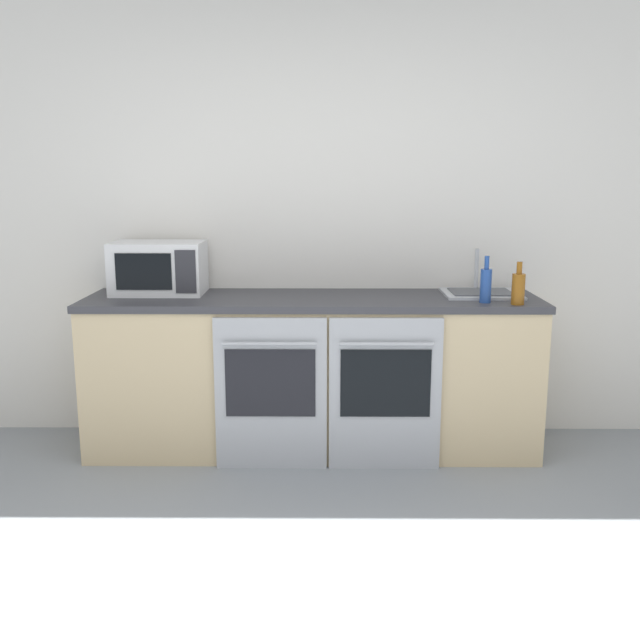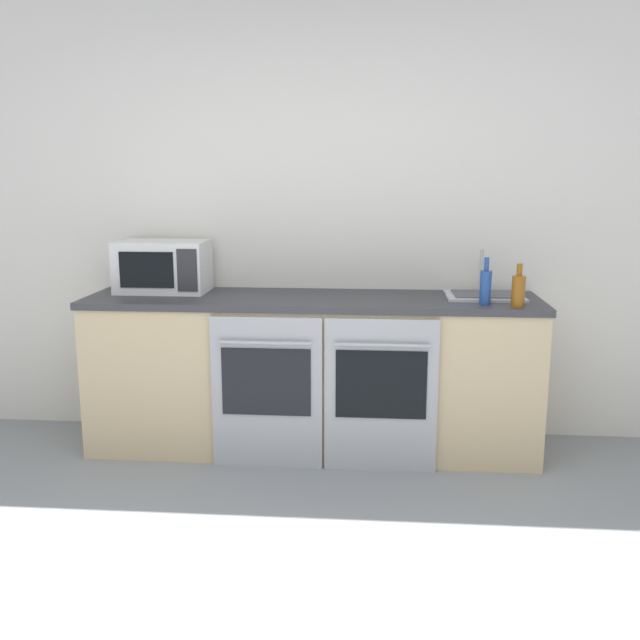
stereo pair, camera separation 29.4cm
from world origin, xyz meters
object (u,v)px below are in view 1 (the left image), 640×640
bottle_amber (518,288)px  sink (481,292)px  oven_left (271,393)px  oven_right (385,393)px  microwave (159,268)px  bottle_blue (486,284)px

bottle_amber → sink: 0.34m
sink → oven_left: bearing=-161.6°
oven_left → oven_right: same height
oven_right → bottle_amber: bearing=6.8°
oven_right → microwave: microwave is taller
bottle_amber → bottle_blue: size_ratio=0.91×
oven_left → oven_right: bearing=0.0°
microwave → bottle_blue: 1.85m
bottle_amber → bottle_blue: (-0.16, 0.06, 0.01)m
oven_left → bottle_amber: (1.31, 0.08, 0.56)m
oven_left → bottle_amber: bearing=3.6°
oven_right → sink: sink is taller
bottle_amber → bottle_blue: 0.17m
oven_right → oven_left: bearing=180.0°
microwave → sink: (1.86, -0.04, -0.14)m
bottle_amber → bottle_blue: bearing=160.3°
oven_right → bottle_blue: (0.54, 0.14, 0.57)m
oven_left → bottle_blue: (1.16, 0.14, 0.57)m
oven_right → bottle_amber: bottle_amber is taller
oven_left → bottle_blue: 1.29m
bottle_blue → oven_right: bearing=-165.5°
oven_right → microwave: 1.49m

